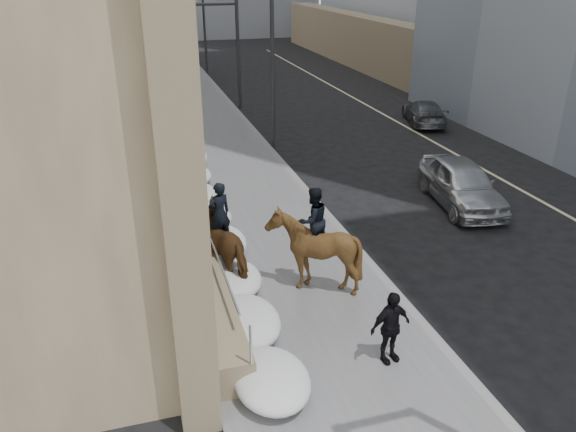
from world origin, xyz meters
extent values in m
plane|color=black|center=(0.00, 0.00, 0.00)|extent=(140.00, 140.00, 0.00)
cube|color=#58585B|center=(0.00, 10.00, 0.06)|extent=(5.00, 80.00, 0.12)
cube|color=slate|center=(2.62, 10.00, 0.06)|extent=(0.24, 80.00, 0.12)
cube|color=#BFB78C|center=(10.50, 10.00, 0.01)|extent=(0.15, 70.00, 0.01)
cube|color=#806F52|center=(-2.25, 20.00, 0.45)|extent=(1.10, 44.00, 0.90)
cylinder|color=silver|center=(-1.80, 20.00, 1.35)|extent=(0.06, 42.00, 0.06)
cube|color=black|center=(-2.70, 13.00, 4.00)|extent=(0.20, 2.20, 4.50)
cube|color=#806F52|center=(15.50, 10.00, 2.00)|extent=(2.00, 80.00, 4.00)
cylinder|color=#2D2D30|center=(2.90, 14.00, 4.00)|extent=(0.18, 0.18, 8.00)
cylinder|color=#2D2D30|center=(2.90, 34.00, 4.00)|extent=(0.18, 0.18, 8.00)
cylinder|color=#2D2D30|center=(3.00, 22.00, 3.00)|extent=(0.20, 0.20, 6.00)
cylinder|color=#2D2D30|center=(1.00, 22.00, 5.80)|extent=(4.00, 0.16, 0.16)
imported|color=black|center=(-0.50, 22.00, 5.30)|extent=(0.18, 0.22, 1.10)
ellipsoid|color=silver|center=(-1.45, 0.00, 0.46)|extent=(1.50, 2.10, 0.68)
ellipsoid|color=silver|center=(-1.40, 4.00, 0.48)|extent=(1.60, 2.20, 0.72)
ellipsoid|color=silver|center=(-1.50, 8.00, 0.44)|extent=(1.40, 2.00, 0.64)
ellipsoid|color=silver|center=(-1.35, 12.00, 0.50)|extent=(1.70, 2.30, 0.76)
ellipsoid|color=silver|center=(-1.45, 16.00, 0.45)|extent=(1.50, 2.10, 0.66)
imported|color=#412913|center=(-1.33, 2.65, 1.11)|extent=(1.85, 2.57, 1.98)
imported|color=black|center=(-1.33, 2.80, 1.91)|extent=(0.74, 0.61, 1.72)
imported|color=#3D2711|center=(0.63, 1.50, 1.21)|extent=(2.29, 2.42, 2.18)
imported|color=black|center=(0.63, 1.65, 2.00)|extent=(1.00, 0.88, 1.72)
imported|color=black|center=(1.23, -1.73, 0.95)|extent=(1.03, 0.59, 1.66)
imported|color=silver|center=(7.49, 5.54, 0.79)|extent=(2.58, 4.90, 1.59)
imported|color=#4D5053|center=(11.68, 15.79, 0.62)|extent=(2.87, 4.56, 1.23)
camera|label=1|loc=(-3.53, -10.40, 7.87)|focal=35.00mm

